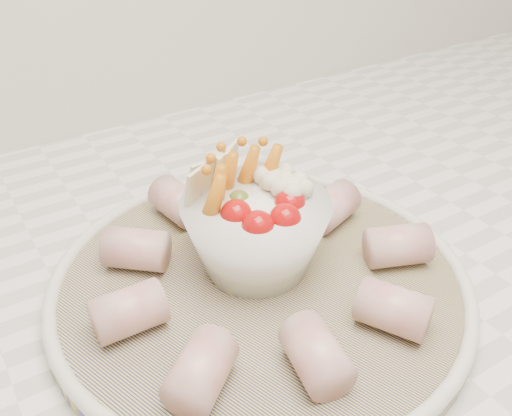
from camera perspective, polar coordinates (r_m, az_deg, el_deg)
serving_platter at (r=0.49m, az=0.41°, el=-7.41°), size 0.45×0.45×0.02m
veggie_bowl at (r=0.48m, az=-0.05°, el=-2.02°), size 0.12×0.13×0.10m
cured_meat_rolls at (r=0.48m, az=0.42°, el=-5.42°), size 0.29×0.28×0.04m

